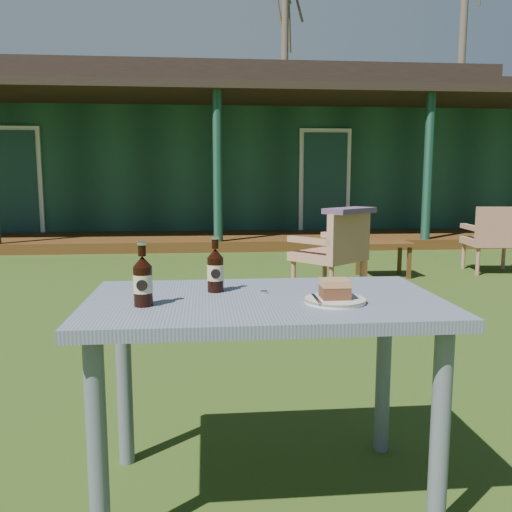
{
  "coord_description": "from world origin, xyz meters",
  "views": [
    {
      "loc": [
        -0.2,
        -3.39,
        1.13
      ],
      "look_at": [
        0.0,
        -1.3,
        0.82
      ],
      "focal_mm": 38.0,
      "sensor_mm": 36.0,
      "label": 1
    }
  ],
  "objects": [
    {
      "name": "ground",
      "position": [
        0.0,
        0.0,
        0.0
      ],
      "size": [
        80.0,
        80.0,
        0.0
      ],
      "primitive_type": "plane",
      "color": "#334916"
    },
    {
      "name": "pavilion",
      "position": [
        -0.0,
        9.39,
        1.61
      ],
      "size": [
        15.8,
        8.3,
        3.45
      ],
      "color": "#183E2E",
      "rests_on": "ground"
    },
    {
      "name": "tree_mid",
      "position": [
        3.0,
        18.5,
        4.75
      ],
      "size": [
        0.28,
        0.28,
        9.5
      ],
      "primitive_type": "cylinder",
      "color": "brown",
      "rests_on": "ground"
    },
    {
      "name": "tree_right",
      "position": [
        9.5,
        17.0,
        5.5
      ],
      "size": [
        0.28,
        0.28,
        11.0
      ],
      "primitive_type": "cylinder",
      "color": "brown",
      "rests_on": "ground"
    },
    {
      "name": "cafe_table",
      "position": [
        0.0,
        -1.6,
        0.62
      ],
      "size": [
        1.2,
        0.7,
        0.72
      ],
      "color": "slate",
      "rests_on": "ground"
    },
    {
      "name": "plate",
      "position": [
        0.22,
        -1.69,
        0.73
      ],
      "size": [
        0.2,
        0.2,
        0.01
      ],
      "color": "silver",
      "rests_on": "cafe_table"
    },
    {
      "name": "cake_slice",
      "position": [
        0.22,
        -1.69,
        0.77
      ],
      "size": [
        0.09,
        0.09,
        0.06
      ],
      "color": "#542E1B",
      "rests_on": "plate"
    },
    {
      "name": "fork",
      "position": [
        0.16,
        -1.7,
        0.74
      ],
      "size": [
        0.02,
        0.14,
        0.0
      ],
      "primitive_type": "cube",
      "rotation": [
        0.0,
        0.0,
        -0.02
      ],
      "color": "silver",
      "rests_on": "plate"
    },
    {
      "name": "cola_bottle_near",
      "position": [
        -0.16,
        -1.49,
        0.8
      ],
      "size": [
        0.06,
        0.06,
        0.2
      ],
      "color": "black",
      "rests_on": "cafe_table"
    },
    {
      "name": "cola_bottle_far",
      "position": [
        -0.4,
        -1.68,
        0.8
      ],
      "size": [
        0.06,
        0.06,
        0.21
      ],
      "color": "black",
      "rests_on": "cafe_table"
    },
    {
      "name": "bottle_cap",
      "position": [
        0.01,
        -1.53,
        0.72
      ],
      "size": [
        0.03,
        0.03,
        0.01
      ],
      "primitive_type": "cylinder",
      "color": "silver",
      "rests_on": "cafe_table"
    },
    {
      "name": "armchair_left",
      "position": [
        1.04,
        1.67,
        0.45
      ],
      "size": [
        0.8,
        0.8,
        0.79
      ],
      "color": "#AC7156",
      "rests_on": "ground"
    },
    {
      "name": "armchair_right",
      "position": [
        3.2,
        2.64,
        0.45
      ],
      "size": [
        0.64,
        0.61,
        0.79
      ],
      "color": "#AC7156",
      "rests_on": "ground"
    },
    {
      "name": "floral_throw",
      "position": [
        1.14,
        1.54,
        0.82
      ],
      "size": [
        0.57,
        0.53,
        0.05
      ],
      "primitive_type": "cube",
      "rotation": [
        0.0,
        0.0,
        3.83
      ],
      "color": "#5A3D62",
      "rests_on": "armchair_left"
    },
    {
      "name": "side_table",
      "position": [
        1.82,
        2.54,
        0.34
      ],
      "size": [
        0.6,
        0.4,
        0.4
      ],
      "color": "#502F13",
      "rests_on": "ground"
    }
  ]
}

